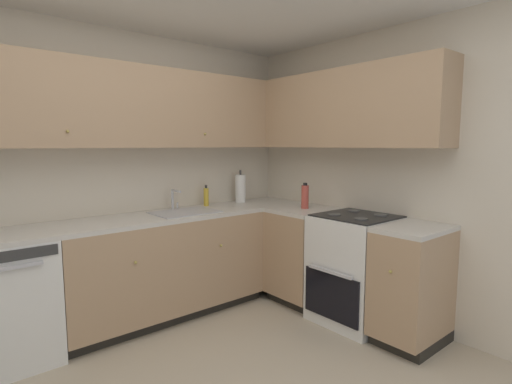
{
  "coord_description": "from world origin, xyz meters",
  "views": [
    {
      "loc": [
        -1.17,
        -1.65,
        1.53
      ],
      "look_at": [
        1.01,
        0.95,
        1.12
      ],
      "focal_mm": 27.87,
      "sensor_mm": 36.0,
      "label": 1
    }
  ],
  "objects_px": {
    "dishwasher": "(7,302)",
    "oven_range": "(356,268)",
    "paper_towel_roll": "(240,188)",
    "soap_bottle": "(206,197)",
    "oil_bottle": "(305,197)"
  },
  "relations": [
    {
      "from": "oven_range",
      "to": "soap_bottle",
      "type": "distance_m",
      "value": 1.58
    },
    {
      "from": "oil_bottle",
      "to": "oven_range",
      "type": "bearing_deg",
      "value": -88.14
    },
    {
      "from": "paper_towel_roll",
      "to": "soap_bottle",
      "type": "bearing_deg",
      "value": 177.26
    },
    {
      "from": "soap_bottle",
      "to": "paper_towel_roll",
      "type": "relative_size",
      "value": 0.59
    },
    {
      "from": "paper_towel_roll",
      "to": "oven_range",
      "type": "bearing_deg",
      "value": -79.79
    },
    {
      "from": "dishwasher",
      "to": "oil_bottle",
      "type": "xyz_separation_m",
      "value": [
        2.41,
        -0.57,
        0.59
      ]
    },
    {
      "from": "dishwasher",
      "to": "oven_range",
      "type": "relative_size",
      "value": 0.83
    },
    {
      "from": "dishwasher",
      "to": "oven_range",
      "type": "height_order",
      "value": "oven_range"
    },
    {
      "from": "oven_range",
      "to": "soap_bottle",
      "type": "xyz_separation_m",
      "value": [
        -0.65,
        1.33,
        0.54
      ]
    },
    {
      "from": "oven_range",
      "to": "oil_bottle",
      "type": "distance_m",
      "value": 0.82
    },
    {
      "from": "oven_range",
      "to": "soap_bottle",
      "type": "relative_size",
      "value": 5.15
    },
    {
      "from": "oven_range",
      "to": "paper_towel_roll",
      "type": "xyz_separation_m",
      "value": [
        -0.24,
        1.31,
        0.6
      ]
    },
    {
      "from": "dishwasher",
      "to": "oven_range",
      "type": "distance_m",
      "value": 2.68
    },
    {
      "from": "oil_bottle",
      "to": "soap_bottle",
      "type": "bearing_deg",
      "value": 130.43
    },
    {
      "from": "oil_bottle",
      "to": "dishwasher",
      "type": "bearing_deg",
      "value": 166.77
    }
  ]
}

